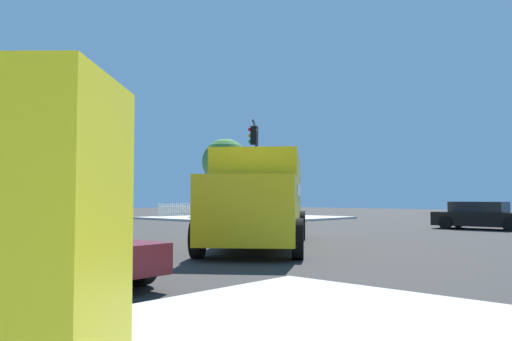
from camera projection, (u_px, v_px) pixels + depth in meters
The scene contains 9 objects.
ground_plane at pixel (259, 239), 18.80m from camera, with size 100.00×100.00×0.00m, color #33302D.
sidewalk_corner_near at pixel (246, 218), 36.55m from camera, with size 11.26×11.26×0.14m, color beige.
delivery_truck at pixel (261, 198), 16.30m from camera, with size 8.32×7.10×2.87m.
traffic_light_primary at pixel (255, 157), 28.76m from camera, with size 3.14×2.63×5.53m.
pickup_maroon at pixel (35, 241), 9.14m from camera, with size 2.45×5.29×1.38m.
sedan_black at pixel (481, 216), 24.48m from camera, with size 2.19×4.38×1.31m.
pedestrian_near_corner at pixel (287, 204), 36.70m from camera, with size 0.39×0.41×1.64m.
picket_fence_run at pixel (196, 209), 40.20m from camera, with size 7.12×0.05×0.95m.
shade_tree_near at pixel (225, 162), 39.43m from camera, with size 3.53×3.53×5.87m.
Camera 1 is at (14.06, 12.64, 1.50)m, focal length 36.25 mm.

